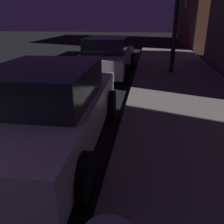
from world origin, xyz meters
The scene contains 2 objects.
car_white centered at (2.85, 3.92, 0.71)m, with size 2.10×4.26×1.43m.
car_silver centered at (2.85, 9.85, 0.71)m, with size 1.99×4.37×1.43m.
Camera 1 is at (4.50, 0.35, 2.13)m, focal length 38.39 mm.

